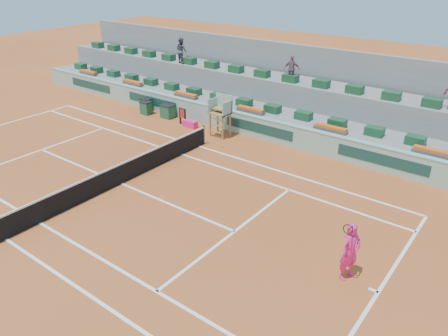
{
  "coord_description": "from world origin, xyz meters",
  "views": [
    {
      "loc": [
        14.4,
        -11.2,
        9.35
      ],
      "look_at": [
        4.0,
        2.5,
        1.0
      ],
      "focal_mm": 35.0,
      "sensor_mm": 36.0,
      "label": 1
    }
  ],
  "objects_px": {
    "player_bag": "(190,124)",
    "drink_cooler_a": "(168,111)",
    "umpire_chair": "(221,110)",
    "tennis_player": "(350,251)"
  },
  "relations": [
    {
      "from": "tennis_player",
      "to": "player_bag",
      "type": "bearing_deg",
      "value": 150.78
    },
    {
      "from": "player_bag",
      "to": "drink_cooler_a",
      "type": "bearing_deg",
      "value": 168.74
    },
    {
      "from": "drink_cooler_a",
      "to": "umpire_chair",
      "type": "bearing_deg",
      "value": -5.13
    },
    {
      "from": "player_bag",
      "to": "umpire_chair",
      "type": "bearing_deg",
      "value": 0.92
    },
    {
      "from": "drink_cooler_a",
      "to": "tennis_player",
      "type": "bearing_deg",
      "value": -26.85
    },
    {
      "from": "umpire_chair",
      "to": "player_bag",
      "type": "bearing_deg",
      "value": -179.08
    },
    {
      "from": "umpire_chair",
      "to": "drink_cooler_a",
      "type": "bearing_deg",
      "value": 174.87
    },
    {
      "from": "umpire_chair",
      "to": "tennis_player",
      "type": "distance_m",
      "value": 13.1
    },
    {
      "from": "drink_cooler_a",
      "to": "player_bag",
      "type": "bearing_deg",
      "value": -11.26
    },
    {
      "from": "player_bag",
      "to": "umpire_chair",
      "type": "relative_size",
      "value": 0.38
    }
  ]
}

